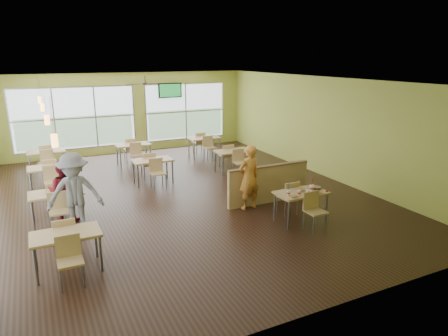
{
  "coord_description": "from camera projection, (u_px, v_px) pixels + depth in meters",
  "views": [
    {
      "loc": [
        -3.5,
        -10.18,
        3.82
      ],
      "look_at": [
        0.75,
        -1.41,
        1.08
      ],
      "focal_mm": 32.0,
      "sensor_mm": 36.0,
      "label": 1
    }
  ],
  "objects": [
    {
      "name": "patron_maroon",
      "position": [
        64.0,
        191.0,
        9.44
      ],
      "size": [
        0.89,
        0.8,
        1.49
      ],
      "primitive_type": "imported",
      "rotation": [
        0.0,
        0.0,
        2.76
      ],
      "color": "maroon",
      "rests_on": "floor"
    },
    {
      "name": "cup_red_near",
      "position": [
        308.0,
        192.0,
        9.15
      ],
      "size": [
        0.08,
        0.08,
        0.31
      ],
      "color": "white",
      "rests_on": "main_table"
    },
    {
      "name": "dining_tables",
      "position": [
        127.0,
        164.0,
        12.2
      ],
      "size": [
        6.92,
        8.72,
        0.87
      ],
      "color": "tan",
      "rests_on": "floor"
    },
    {
      "name": "wrapper_mid",
      "position": [
        301.0,
        190.0,
        9.42
      ],
      "size": [
        0.25,
        0.24,
        0.05
      ],
      "primitive_type": "ellipsoid",
      "rotation": [
        0.0,
        0.0,
        -0.25
      ],
      "color": "#AF7E55",
      "rests_on": "main_table"
    },
    {
      "name": "ketchup_cup",
      "position": [
        327.0,
        191.0,
        9.38
      ],
      "size": [
        0.06,
        0.06,
        0.03
      ],
      "primitive_type": "cylinder",
      "color": "maroon",
      "rests_on": "main_table"
    },
    {
      "name": "cup_yellow",
      "position": [
        299.0,
        193.0,
        9.12
      ],
      "size": [
        0.09,
        0.09,
        0.31
      ],
      "color": "white",
      "rests_on": "main_table"
    },
    {
      "name": "pendant_lights",
      "position": [
        45.0,
        113.0,
        9.9
      ],
      "size": [
        0.11,
        7.31,
        0.86
      ],
      "color": "#2D2119",
      "rests_on": "ceiling"
    },
    {
      "name": "window_bays",
      "position": [
        64.0,
        134.0,
        12.48
      ],
      "size": [
        9.24,
        10.24,
        2.38
      ],
      "color": "white",
      "rests_on": "room"
    },
    {
      "name": "main_table",
      "position": [
        301.0,
        197.0,
        9.4
      ],
      "size": [
        1.22,
        1.52,
        0.87
      ],
      "color": "tan",
      "rests_on": "floor"
    },
    {
      "name": "half_wall_divider",
      "position": [
        268.0,
        184.0,
        10.68
      ],
      "size": [
        2.4,
        0.14,
        1.04
      ],
      "color": "tan",
      "rests_on": "floor"
    },
    {
      "name": "ceiling_fan",
      "position": [
        145.0,
        84.0,
        13.13
      ],
      "size": [
        1.25,
        1.25,
        0.29
      ],
      "color": "#2D2119",
      "rests_on": "ceiling"
    },
    {
      "name": "tv_backwall",
      "position": [
        170.0,
        90.0,
        16.53
      ],
      "size": [
        1.0,
        0.07,
        0.6
      ],
      "color": "black",
      "rests_on": "wall_back"
    },
    {
      "name": "patron_grey",
      "position": [
        75.0,
        194.0,
        8.74
      ],
      "size": [
        1.27,
        0.84,
        1.83
      ],
      "primitive_type": "imported",
      "rotation": [
        0.0,
        0.0,
        -0.14
      ],
      "color": "slate",
      "rests_on": "floor"
    },
    {
      "name": "room",
      "position": [
        177.0,
        140.0,
        10.89
      ],
      "size": [
        12.0,
        12.04,
        3.2
      ],
      "color": "black",
      "rests_on": "ground"
    },
    {
      "name": "cup_blue",
      "position": [
        288.0,
        193.0,
        9.11
      ],
      "size": [
        0.09,
        0.09,
        0.33
      ],
      "color": "white",
      "rests_on": "main_table"
    },
    {
      "name": "man_plaid",
      "position": [
        249.0,
        177.0,
        10.17
      ],
      "size": [
        0.67,
        0.49,
        1.68
      ],
      "primitive_type": "imported",
      "rotation": [
        0.0,
        0.0,
        3.28
      ],
      "color": "#CB5716",
      "rests_on": "floor"
    },
    {
      "name": "wrapper_left",
      "position": [
        294.0,
        196.0,
        9.01
      ],
      "size": [
        0.21,
        0.2,
        0.04
      ],
      "primitive_type": "ellipsoid",
      "rotation": [
        0.0,
        0.0,
        0.25
      ],
      "color": "#AF7E55",
      "rests_on": "main_table"
    },
    {
      "name": "wrapper_right",
      "position": [
        320.0,
        193.0,
        9.25
      ],
      "size": [
        0.15,
        0.14,
        0.03
      ],
      "primitive_type": "ellipsoid",
      "rotation": [
        0.0,
        0.0,
        -0.33
      ],
      "color": "#AF7E55",
      "rests_on": "main_table"
    },
    {
      "name": "cup_red_far",
      "position": [
        312.0,
        188.0,
        9.39
      ],
      "size": [
        0.11,
        0.11,
        0.38
      ],
      "color": "white",
      "rests_on": "main_table"
    },
    {
      "name": "food_basket",
      "position": [
        316.0,
        188.0,
        9.56
      ],
      "size": [
        0.24,
        0.24,
        0.05
      ],
      "color": "black",
      "rests_on": "main_table"
    }
  ]
}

